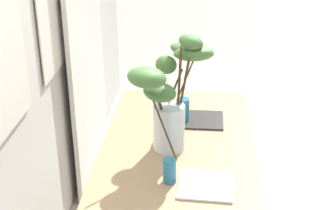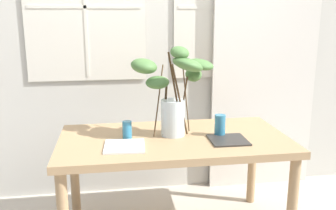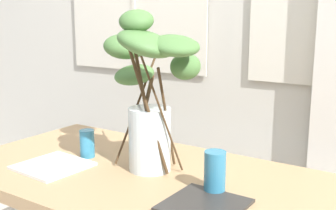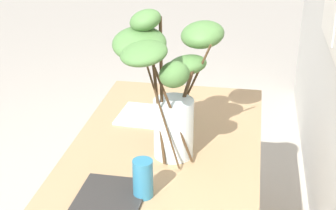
{
  "view_description": "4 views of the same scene",
  "coord_description": "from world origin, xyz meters",
  "views": [
    {
      "loc": [
        -2.3,
        -0.1,
        2.03
      ],
      "look_at": [
        -0.0,
        0.05,
        0.98
      ],
      "focal_mm": 53.13,
      "sensor_mm": 36.0,
      "label": 1
    },
    {
      "loc": [
        -0.41,
        -2.39,
        1.53
      ],
      "look_at": [
        -0.03,
        0.06,
        0.94
      ],
      "focal_mm": 39.77,
      "sensor_mm": 36.0,
      "label": 2
    },
    {
      "loc": [
        0.94,
        -1.24,
        1.32
      ],
      "look_at": [
        0.05,
        0.11,
        0.98
      ],
      "focal_mm": 45.27,
      "sensor_mm": 36.0,
      "label": 3
    },
    {
      "loc": [
        1.86,
        0.35,
        1.81
      ],
      "look_at": [
        -0.01,
        0.02,
        0.95
      ],
      "focal_mm": 54.92,
      "sensor_mm": 36.0,
      "label": 4
    }
  ],
  "objects": [
    {
      "name": "back_wall_with_windows",
      "position": [
        -0.0,
        0.8,
        1.4
      ],
      "size": [
        5.09,
        0.14,
        2.78
      ],
      "color": "beige",
      "rests_on": "ground"
    },
    {
      "name": "curtain_sheer_side",
      "position": [
        0.92,
        0.68,
        1.19
      ],
      "size": [
        0.94,
        0.03,
        2.37
      ],
      "primitive_type": "cube",
      "color": "silver",
      "rests_on": "ground"
    },
    {
      "name": "dining_table",
      "position": [
        0.0,
        0.0,
        0.64
      ],
      "size": [
        1.55,
        0.82,
        0.72
      ],
      "color": "tan",
      "rests_on": "ground"
    },
    {
      "name": "vase_with_branches",
      "position": [
        -0.0,
        0.04,
        1.05
      ],
      "size": [
        0.6,
        0.48,
        0.64
      ],
      "color": "silver",
      "rests_on": "dining_table"
    },
    {
      "name": "drinking_glass_blue_left",
      "position": [
        -0.32,
        0.02,
        0.78
      ],
      "size": [
        0.06,
        0.06,
        0.12
      ],
      "primitive_type": "cylinder",
      "color": "teal",
      "rests_on": "dining_table"
    },
    {
      "name": "drinking_glass_blue_right",
      "position": [
        0.32,
        -0.01,
        0.8
      ],
      "size": [
        0.08,
        0.08,
        0.15
      ],
      "primitive_type": "cylinder",
      "color": "teal",
      "rests_on": "dining_table"
    },
    {
      "name": "plate_square_left",
      "position": [
        -0.34,
        -0.15,
        0.73
      ],
      "size": [
        0.27,
        0.27,
        0.01
      ],
      "primitive_type": "cube",
      "rotation": [
        0.0,
        0.0,
        -0.07
      ],
      "color": "white",
      "rests_on": "dining_table"
    },
    {
      "name": "plate_square_right",
      "position": [
        0.34,
        -0.13,
        0.73
      ],
      "size": [
        0.25,
        0.25,
        0.01
      ],
      "primitive_type": "cube",
      "rotation": [
        0.0,
        0.0,
        -0.01
      ],
      "color": "#2D2B28",
      "rests_on": "dining_table"
    }
  ]
}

